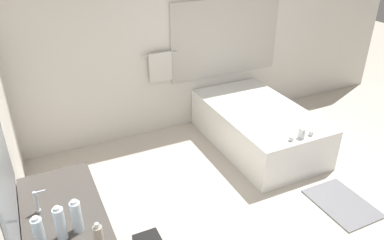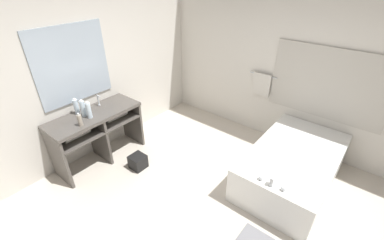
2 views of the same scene
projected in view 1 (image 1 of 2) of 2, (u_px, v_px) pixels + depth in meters
name	position (u px, v px, depth m)	size (l,w,h in m)	color
ground_plane	(266.00, 218.00, 3.86)	(16.00, 16.00, 0.00)	beige
wall_back_with_blinds	(180.00, 36.00, 5.01)	(7.40, 0.13, 2.70)	silver
sink_faucet	(37.00, 202.00, 2.66)	(0.09, 0.04, 0.18)	silver
bathtub	(258.00, 125.00, 5.00)	(1.08, 1.85, 0.66)	white
water_bottle_1	(39.00, 234.00, 2.35)	(0.07, 0.07, 0.25)	silver
water_bottle_2	(60.00, 224.00, 2.42)	(0.07, 0.07, 0.26)	silver
water_bottle_3	(77.00, 216.00, 2.49)	(0.07, 0.07, 0.26)	silver
soap_dispenser	(99.00, 236.00, 2.38)	(0.06, 0.06, 0.20)	gray
bath_mat	(342.00, 203.00, 4.05)	(0.52, 0.71, 0.02)	slate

